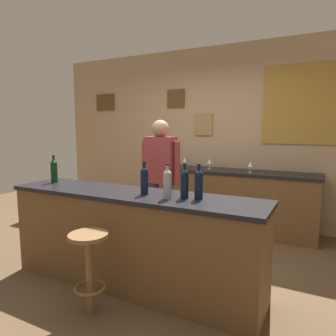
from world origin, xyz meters
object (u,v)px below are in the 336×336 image
at_px(wine_glass_b, 209,162).
at_px(bar_stool, 89,260).
at_px(wine_bottle_e, 199,183).
at_px(wine_bottle_c, 167,183).
at_px(wine_bottle_a, 54,170).
at_px(wine_bottle_d, 184,183).
at_px(wine_glass_c, 250,165).
at_px(wine_glass_a, 185,160).
at_px(wine_bottle_b, 144,180).
at_px(bartender, 161,176).

bearing_deg(wine_glass_b, bar_stool, -91.64).
distance_m(wine_bottle_e, wine_glass_b, 2.14).
bearing_deg(wine_bottle_c, wine_bottle_a, 175.73).
bearing_deg(bar_stool, wine_bottle_d, 44.02).
bearing_deg(wine_glass_c, wine_glass_b, 170.28).
bearing_deg(wine_bottle_d, wine_glass_a, 114.31).
distance_m(wine_bottle_c, wine_glass_c, 2.05).
bearing_deg(wine_bottle_b, wine_glass_b, 93.51).
distance_m(bartender, wine_glass_c, 1.38).
distance_m(wine_bottle_c, wine_glass_a, 2.32).
height_order(wine_bottle_b, wine_glass_b, wine_bottle_b).
distance_m(wine_bottle_d, wine_glass_b, 2.12).
bearing_deg(wine_bottle_d, wine_glass_b, 104.03).
distance_m(bartender, wine_bottle_e, 1.19).
distance_m(wine_bottle_a, wine_bottle_d, 1.60).
bearing_deg(wine_bottle_d, wine_bottle_a, 179.12).
bearing_deg(wine_bottle_c, wine_bottle_d, 35.16).
relative_size(wine_bottle_e, wine_glass_a, 1.97).
distance_m(wine_glass_a, wine_glass_b, 0.43).
bearing_deg(wine_bottle_c, wine_glass_c, 82.91).
relative_size(wine_glass_a, wine_glass_b, 1.00).
bearing_deg(wine_bottle_b, wine_bottle_c, -11.17).
height_order(wine_bottle_c, wine_bottle_e, same).
distance_m(wine_bottle_b, wine_bottle_e, 0.51).
relative_size(wine_bottle_e, wine_glass_c, 1.97).
relative_size(wine_bottle_a, wine_bottle_c, 1.00).
xyz_separation_m(wine_bottle_c, wine_bottle_d, (0.12, 0.09, 0.00)).
bearing_deg(wine_glass_a, wine_bottle_b, -75.32).
bearing_deg(wine_bottle_c, wine_bottle_e, 23.38).
xyz_separation_m(wine_bottle_b, wine_glass_c, (0.52, 1.98, -0.05)).
height_order(bartender, wine_glass_c, bartender).
bearing_deg(wine_glass_a, bar_stool, -82.46).
height_order(wine_bottle_b, wine_glass_a, wine_bottle_b).
bearing_deg(wine_bottle_b, bar_stool, -110.77).
height_order(wine_bottle_a, wine_bottle_b, same).
height_order(bartender, wine_bottle_a, bartender).
distance_m(wine_bottle_a, wine_bottle_e, 1.72).
bearing_deg(wine_bottle_e, wine_glass_c, 89.79).
bearing_deg(bartender, wine_bottle_c, -58.09).
height_order(wine_bottle_b, wine_bottle_d, same).
bearing_deg(bar_stool, wine_bottle_c, 45.97).
bearing_deg(wine_bottle_e, wine_bottle_b, -173.96).
relative_size(bar_stool, wine_bottle_d, 2.22).
relative_size(wine_bottle_b, wine_bottle_c, 1.00).
relative_size(wine_bottle_b, wine_glass_c, 1.97).
distance_m(wine_bottle_a, wine_glass_c, 2.59).
bearing_deg(wine_bottle_d, bar_stool, -135.98).
xyz_separation_m(wine_bottle_d, wine_glass_a, (-0.94, 2.08, -0.05)).
height_order(wine_bottle_a, wine_glass_b, wine_bottle_a).
bearing_deg(bar_stool, wine_bottle_b, 69.23).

